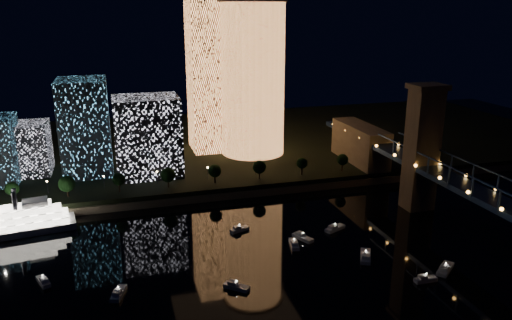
{
  "coord_description": "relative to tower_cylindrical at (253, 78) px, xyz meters",
  "views": [
    {
      "loc": [
        -49.38,
        -112.42,
        77.07
      ],
      "look_at": [
        -1.1,
        55.0,
        24.2
      ],
      "focal_mm": 35.0,
      "sensor_mm": 36.0,
      "label": 1
    }
  ],
  "objects": [
    {
      "name": "ground",
      "position": [
        -18.7,
        -129.73,
        -43.77
      ],
      "size": [
        520.0,
        520.0,
        0.0
      ],
      "primitive_type": "plane",
      "color": "black",
      "rests_on": "ground"
    },
    {
      "name": "far_bank",
      "position": [
        -18.7,
        30.27,
        -41.27
      ],
      "size": [
        420.0,
        160.0,
        5.0
      ],
      "primitive_type": "cube",
      "color": "black",
      "rests_on": "ground"
    },
    {
      "name": "seawall",
      "position": [
        -18.7,
        -47.73,
        -42.27
      ],
      "size": [
        420.0,
        6.0,
        3.0
      ],
      "primitive_type": "cube",
      "color": "#6B5E4C",
      "rests_on": "ground"
    },
    {
      "name": "tower_cylindrical",
      "position": [
        0.0,
        0.0,
        0.0
      ],
      "size": [
        34.0,
        34.0,
        77.29
      ],
      "color": "#FF9B51",
      "rests_on": "far_bank"
    },
    {
      "name": "tower_rectangular",
      "position": [
        -17.66,
        14.13,
        -0.64
      ],
      "size": [
        23.97,
        23.97,
        76.27
      ],
      "primitive_type": "cube",
      "color": "#FF9B51",
      "rests_on": "far_bank"
    },
    {
      "name": "midrise_blocks",
      "position": [
        -83.8,
        -13.28,
        -21.41
      ],
      "size": [
        90.02,
        38.54,
        42.59
      ],
      "color": "white",
      "rests_on": "far_bank"
    },
    {
      "name": "truss_bridge",
      "position": [
        46.3,
        -126.01,
        -27.52
      ],
      "size": [
        13.0,
        266.0,
        50.0
      ],
      "color": "navy",
      "rests_on": "ground"
    },
    {
      "name": "motorboats",
      "position": [
        -20.38,
        -116.01,
        -42.96
      ],
      "size": [
        124.93,
        78.05,
        2.78
      ],
      "color": "silver",
      "rests_on": "ground"
    },
    {
      "name": "esplanade_trees",
      "position": [
        -57.01,
        -41.73,
        -33.3
      ],
      "size": [
        165.93,
        6.63,
        8.82
      ],
      "color": "black",
      "rests_on": "far_bank"
    },
    {
      "name": "street_lamps",
      "position": [
        -52.7,
        -35.73,
        -34.75
      ],
      "size": [
        132.7,
        0.7,
        5.65
      ],
      "color": "black",
      "rests_on": "far_bank"
    }
  ]
}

